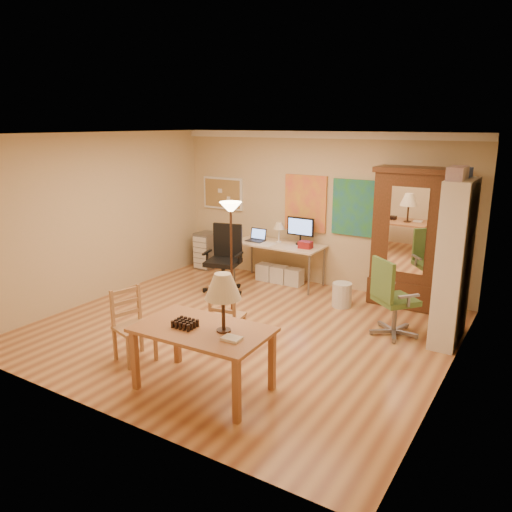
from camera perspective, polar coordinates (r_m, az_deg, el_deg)
The scene contains 16 objects.
floor at distance 7.16m, azimuth -1.65°, elevation -8.37°, with size 5.50×5.50×0.00m, color brown.
crown_molding at distance 8.73m, azimuth 7.36°, elevation 13.58°, with size 5.50×0.08×0.12m, color white.
corkboard at distance 9.86m, azimuth -3.82°, elevation 7.16°, with size 0.90×0.04×0.62m, color #A98B4F.
art_panel_left at distance 8.95m, azimuth 5.67°, elevation 6.00°, with size 0.80×0.04×1.00m, color yellow.
art_panel_right at distance 8.60m, azimuth 11.08°, elevation 5.43°, with size 0.75×0.04×0.95m, color #226E88.
dining_table at distance 5.31m, azimuth -5.31°, elevation -6.99°, with size 1.47×0.91×1.35m.
ladder_chair_back at distance 6.53m, azimuth -3.37°, elevation -7.01°, with size 0.45×0.44×0.85m.
ladder_chair_left at distance 6.32m, azimuth -13.89°, elevation -7.93°, with size 0.50×0.51×0.91m.
torchiere_lamp at distance 7.14m, azimuth -2.88°, elevation 3.42°, with size 0.32×0.32×1.76m.
computer_desk at distance 9.03m, azimuth 2.85°, elevation -0.35°, with size 1.62×0.71×1.23m.
office_chair_black at distance 8.61m, azimuth -3.67°, elevation -2.11°, with size 0.72×0.72×1.16m.
office_chair_green at distance 7.12m, azimuth 15.31°, elevation -6.52°, with size 0.70×0.70×1.09m.
drawer_cart at distance 10.05m, azimuth -5.71°, elevation 0.65°, with size 0.36×0.43×0.72m.
armoire at distance 8.18m, azimuth 17.24°, elevation 0.98°, with size 1.19×0.57×2.19m.
bookshelf at distance 6.93m, azimuth 21.67°, elevation -0.80°, with size 0.32×0.87×2.17m.
wastebin at distance 8.06m, azimuth 9.79°, elevation -4.39°, with size 0.31×0.31×0.39m, color silver.
Camera 1 is at (3.62, -5.48, 2.84)m, focal length 35.00 mm.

